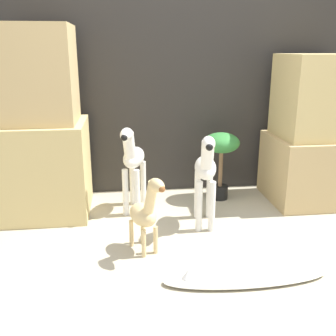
# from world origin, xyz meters

# --- Properties ---
(ground_plane) EXTENTS (14.00, 14.00, 0.00)m
(ground_plane) POSITION_xyz_m (0.00, 0.00, 0.00)
(ground_plane) COLOR #B2A88E
(wall_back) EXTENTS (6.40, 0.08, 2.20)m
(wall_back) POSITION_xyz_m (0.00, 1.42, 1.10)
(wall_back) COLOR #2D2B28
(wall_back) RESTS_ON ground_plane
(rock_pillar_left) EXTENTS (0.64, 0.65, 1.44)m
(rock_pillar_left) POSITION_xyz_m (-1.08, 0.98, 0.65)
(rock_pillar_left) COLOR #D1B775
(rock_pillar_left) RESTS_ON ground_plane
(rock_pillar_right) EXTENTS (0.64, 0.65, 1.23)m
(rock_pillar_right) POSITION_xyz_m (1.08, 0.98, 0.57)
(rock_pillar_right) COLOR tan
(rock_pillar_right) RESTS_ON ground_plane
(zebra_right) EXTENTS (0.20, 0.48, 0.72)m
(zebra_right) POSITION_xyz_m (0.10, 0.56, 0.42)
(zebra_right) COLOR white
(zebra_right) RESTS_ON ground_plane
(zebra_left) EXTENTS (0.24, 0.48, 0.72)m
(zebra_left) POSITION_xyz_m (-0.41, 0.90, 0.42)
(zebra_left) COLOR white
(zebra_left) RESTS_ON ground_plane
(giraffe_figurine) EXTENTS (0.26, 0.37, 0.54)m
(giraffe_figurine) POSITION_xyz_m (-0.36, 0.22, 0.28)
(giraffe_figurine) COLOR #E0C184
(giraffe_figurine) RESTS_ON ground_plane
(potted_palm_front) EXTENTS (0.31, 0.31, 0.59)m
(potted_palm_front) POSITION_xyz_m (0.35, 1.09, 0.44)
(potted_palm_front) COLOR black
(potted_palm_front) RESTS_ON ground_plane
(surfboard) EXTENTS (0.96, 0.24, 0.09)m
(surfboard) POSITION_xyz_m (0.18, -0.18, 0.02)
(surfboard) COLOR silver
(surfboard) RESTS_ON ground_plane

